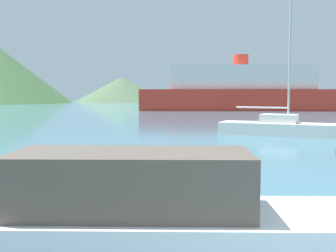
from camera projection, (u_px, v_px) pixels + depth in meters
name	position (u px, v px, depth m)	size (l,w,h in m)	color
motorboat_near	(215.00, 229.00, 6.19)	(8.85, 2.87, 2.16)	white
sailboat_inner	(279.00, 126.00, 24.92)	(7.03, 5.22, 11.45)	white
ferry_distant	(240.00, 91.00, 60.41)	(29.32, 13.14, 7.87)	red
hill_east	(122.00, 89.00, 110.52)	(24.65, 24.65, 6.50)	#4C6647
hill_far_east	(236.00, 85.00, 113.33)	(44.52, 44.52, 9.17)	#4C6647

